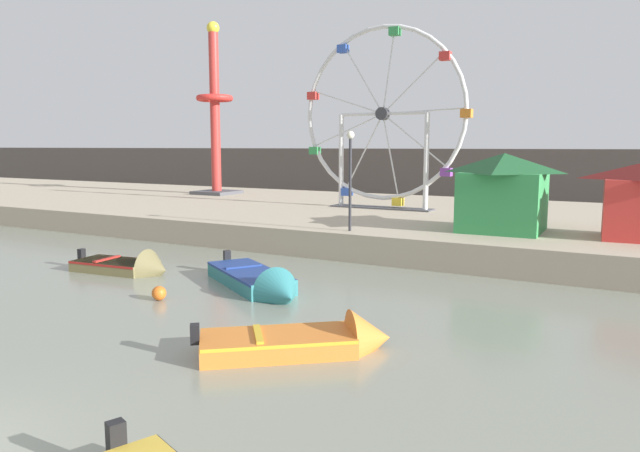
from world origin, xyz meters
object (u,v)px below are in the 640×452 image
motorboat_teal_painted (262,283)px  mooring_buoy_orange (159,293)px  motorboat_olive_wood (133,267)px  drop_tower_red_tower (215,118)px  motorboat_orange_hull (315,341)px  promenade_lamp_near (350,166)px  carnival_booth_green_kiosk (503,191)px  ferris_wheel_white_frame (383,118)px

motorboat_teal_painted → mooring_buoy_orange: bearing=-99.1°
motorboat_olive_wood → drop_tower_red_tower: (-11.10, 18.72, 6.43)m
motorboat_orange_hull → promenade_lamp_near: promenade_lamp_near is taller
motorboat_orange_hull → mooring_buoy_orange: 6.56m
motorboat_teal_painted → carnival_booth_green_kiosk: 11.33m
mooring_buoy_orange → promenade_lamp_near: bearing=76.9°
ferris_wheel_white_frame → carnival_booth_green_kiosk: size_ratio=2.75×
motorboat_orange_hull → drop_tower_red_tower: drop_tower_red_tower is taller
promenade_lamp_near → motorboat_teal_painted: bearing=-89.7°
mooring_buoy_orange → drop_tower_red_tower: bearing=124.9°
motorboat_olive_wood → motorboat_teal_painted: 5.78m
ferris_wheel_white_frame → mooring_buoy_orange: ferris_wheel_white_frame is taller
carnival_booth_green_kiosk → mooring_buoy_orange: (-7.60, -11.97, -2.60)m
motorboat_olive_wood → mooring_buoy_orange: bearing=-39.6°
motorboat_olive_wood → motorboat_orange_hull: size_ratio=0.96×
drop_tower_red_tower → motorboat_olive_wood: bearing=-59.3°
drop_tower_red_tower → mooring_buoy_orange: size_ratio=27.77×
motorboat_orange_hull → drop_tower_red_tower: size_ratio=0.35×
motorboat_teal_painted → mooring_buoy_orange: (-2.12, -2.40, -0.05)m
carnival_booth_green_kiosk → motorboat_teal_painted: bearing=-121.1°
drop_tower_red_tower → mooring_buoy_orange: drop_tower_red_tower is taller
ferris_wheel_white_frame → promenade_lamp_near: size_ratio=2.45×
carnival_booth_green_kiosk → drop_tower_red_tower: bearing=156.5°
promenade_lamp_near → carnival_booth_green_kiosk: bearing=29.0°
ferris_wheel_white_frame → drop_tower_red_tower: size_ratio=0.82×
motorboat_orange_hull → motorboat_olive_wood: bearing=119.1°
motorboat_orange_hull → mooring_buoy_orange: bearing=126.8°
motorboat_orange_hull → mooring_buoy_orange: motorboat_orange_hull is taller
motorboat_olive_wood → mooring_buoy_orange: (3.66, -2.42, 0.00)m
motorboat_teal_painted → promenade_lamp_near: 7.42m
motorboat_teal_painted → ferris_wheel_white_frame: ferris_wheel_white_frame is taller
ferris_wheel_white_frame → promenade_lamp_near: bearing=-75.2°
motorboat_orange_hull → carnival_booth_green_kiosk: size_ratio=1.17×
motorboat_orange_hull → drop_tower_red_tower: bearing=93.9°
motorboat_teal_painted → ferris_wheel_white_frame: (-2.36, 15.32, 5.92)m
ferris_wheel_white_frame → promenade_lamp_near: 9.41m
carnival_booth_green_kiosk → mooring_buoy_orange: 14.42m
motorboat_orange_hull → promenade_lamp_near: bearing=73.1°
motorboat_orange_hull → carnival_booth_green_kiosk: 13.88m
motorboat_orange_hull → promenade_lamp_near: (-4.28, 10.52, 3.57)m
ferris_wheel_white_frame → carnival_booth_green_kiosk: (7.85, -5.75, -3.38)m
motorboat_teal_painted → drop_tower_red_tower: 26.01m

